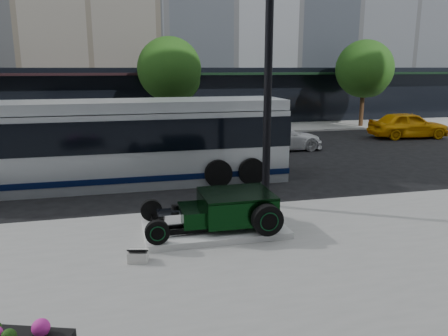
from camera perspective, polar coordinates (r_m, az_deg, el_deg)
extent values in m
plane|color=black|center=(14.39, -4.37, -3.28)|extent=(120.00, 120.00, 0.00)
cube|color=gray|center=(28.00, -9.21, 4.72)|extent=(70.00, 4.00, 0.12)
cube|color=black|center=(33.56, 13.30, 9.23)|extent=(24.00, 0.50, 4.00)
cube|color=black|center=(32.97, 13.93, 11.92)|extent=(24.00, 1.60, 0.15)
cylinder|color=black|center=(26.95, -7.00, 7.38)|extent=(0.28, 0.28, 2.60)
sphere|color=black|center=(26.82, -7.15, 12.70)|extent=(3.80, 3.80, 3.80)
sphere|color=black|center=(27.21, -5.91, 11.47)|extent=(2.60, 2.60, 2.60)
cylinder|color=black|center=(31.30, 17.56, 7.65)|extent=(0.28, 0.28, 2.60)
sphere|color=black|center=(31.19, 17.88, 12.22)|extent=(3.80, 3.80, 3.80)
sphere|color=black|center=(31.77, 18.46, 11.10)|extent=(2.60, 2.60, 2.60)
cube|color=silver|center=(10.73, -1.25, -7.94)|extent=(3.40, 1.80, 0.15)
cube|color=black|center=(10.25, -0.69, -7.90)|extent=(3.00, 0.08, 0.10)
cube|color=black|center=(11.08, -1.77, -6.28)|extent=(3.00, 0.08, 0.10)
cube|color=black|center=(10.68, 1.63, -5.05)|extent=(1.70, 1.45, 0.62)
cube|color=black|center=(10.58, 1.64, -3.35)|extent=(1.70, 1.45, 0.06)
cube|color=black|center=(10.49, -4.21, -6.11)|extent=(0.55, 1.05, 0.38)
cube|color=silver|center=(10.43, -7.20, -6.58)|extent=(0.55, 0.55, 0.34)
cylinder|color=black|center=(10.36, -6.41, -5.12)|extent=(0.18, 0.18, 0.10)
cylinder|color=black|center=(10.44, -9.10, -7.33)|extent=(0.06, 1.55, 0.06)
cylinder|color=black|center=(10.08, 5.69, -6.76)|extent=(0.72, 0.24, 0.72)
cylinder|color=black|center=(9.97, 5.93, -7.00)|extent=(0.37, 0.02, 0.37)
torus|color=#0B3E1C|center=(9.96, 5.96, -7.02)|extent=(0.44, 0.02, 0.44)
cylinder|color=black|center=(11.62, 2.89, -4.02)|extent=(0.72, 0.24, 0.72)
cylinder|color=black|center=(11.73, 2.71, -3.85)|extent=(0.37, 0.02, 0.37)
torus|color=#0B3E1C|center=(11.74, 2.69, -3.83)|extent=(0.44, 0.02, 0.44)
cylinder|color=black|center=(9.68, -8.71, -8.29)|extent=(0.54, 0.16, 0.54)
cylinder|color=black|center=(9.60, -8.66, -8.47)|extent=(0.28, 0.02, 0.28)
torus|color=#0B3E1C|center=(9.59, -8.66, -8.50)|extent=(0.34, 0.02, 0.34)
cylinder|color=black|center=(11.14, -9.48, -5.43)|extent=(0.54, 0.16, 0.54)
cylinder|color=black|center=(11.22, -9.51, -5.29)|extent=(0.28, 0.02, 0.28)
torus|color=#0B3E1C|center=(11.23, -9.52, -5.27)|extent=(0.34, 0.02, 0.34)
cube|color=silver|center=(9.35, -11.16, -11.23)|extent=(0.46, 0.38, 0.22)
cube|color=black|center=(9.30, -11.19, -10.53)|extent=(0.45, 0.37, 0.15)
cylinder|color=black|center=(12.13, 5.78, 11.78)|extent=(0.22, 0.22, 7.32)
cylinder|color=black|center=(12.71, 5.42, -4.52)|extent=(0.40, 0.40, 0.18)
sphere|color=black|center=(6.77, -27.02, -18.98)|extent=(0.24, 0.24, 0.24)
sphere|color=#E929AC|center=(6.71, -24.73, -19.02)|extent=(0.24, 0.24, 0.24)
sphere|color=black|center=(6.66, -22.39, -19.03)|extent=(0.24, 0.24, 0.24)
cube|color=#B3B9BD|center=(15.69, -14.10, 2.51)|extent=(12.00, 2.55, 2.55)
cube|color=#061239|center=(15.86, -13.93, -0.52)|extent=(12.05, 2.60, 0.20)
cube|color=black|center=(15.60, -14.21, 4.59)|extent=(12.05, 2.60, 1.05)
cube|color=#B3B9BD|center=(15.50, -14.40, 7.88)|extent=(12.00, 2.40, 0.35)
cube|color=black|center=(16.73, 7.01, 4.40)|extent=(0.06, 2.30, 1.70)
cylinder|color=black|center=(14.95, -0.78, -0.71)|extent=(0.96, 0.28, 0.96)
cylinder|color=black|center=(17.43, -2.73, 1.26)|extent=(0.96, 0.28, 0.96)
cylinder|color=black|center=(15.26, 3.61, -0.45)|extent=(0.96, 0.28, 0.96)
cylinder|color=black|center=(17.70, 1.08, 1.45)|extent=(0.96, 0.28, 0.96)
imported|color=white|center=(21.89, 7.27, 3.98)|extent=(4.31, 1.76, 1.25)
imported|color=orange|center=(27.61, 22.91, 5.21)|extent=(4.61, 2.19, 1.52)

